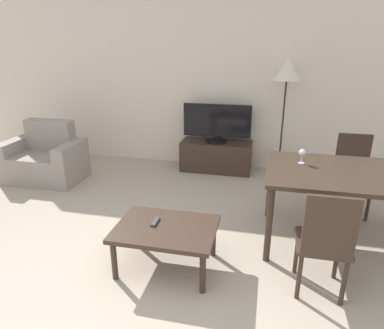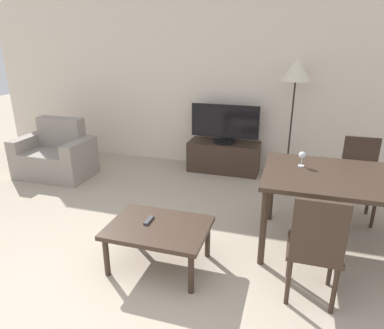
% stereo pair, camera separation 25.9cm
% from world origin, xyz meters
% --- Properties ---
extents(wall_back, '(7.64, 0.06, 2.70)m').
position_xyz_m(wall_back, '(0.00, 3.70, 1.35)').
color(wall_back, beige).
rests_on(wall_back, ground_plane).
extents(armchair, '(1.07, 0.67, 0.83)m').
position_xyz_m(armchair, '(-2.02, 2.51, 0.30)').
color(armchair, gray).
rests_on(armchair, ground_plane).
extents(tv_stand, '(1.06, 0.44, 0.46)m').
position_xyz_m(tv_stand, '(0.31, 3.41, 0.23)').
color(tv_stand, '#38281E').
rests_on(tv_stand, ground_plane).
extents(tv, '(1.01, 0.32, 0.57)m').
position_xyz_m(tv, '(0.31, 3.41, 0.74)').
color(tv, black).
rests_on(tv, tv_stand).
extents(coffee_table, '(0.86, 0.63, 0.40)m').
position_xyz_m(coffee_table, '(0.26, 0.92, 0.35)').
color(coffee_table, '#38281E').
rests_on(coffee_table, ground_plane).
extents(dining_table, '(1.44, 0.98, 0.77)m').
position_xyz_m(dining_table, '(1.79, 1.64, 0.69)').
color(dining_table, '#38281E').
rests_on(dining_table, ground_plane).
extents(dining_chair_near, '(0.40, 0.40, 0.91)m').
position_xyz_m(dining_chair_near, '(1.54, 0.84, 0.50)').
color(dining_chair_near, '#38281E').
rests_on(dining_chair_near, ground_plane).
extents(dining_chair_far, '(0.40, 0.40, 0.91)m').
position_xyz_m(dining_chair_far, '(2.04, 2.44, 0.50)').
color(dining_chair_far, '#38281E').
rests_on(dining_chair_far, ground_plane).
extents(floor_lamp, '(0.39, 0.39, 1.69)m').
position_xyz_m(floor_lamp, '(1.26, 3.37, 1.49)').
color(floor_lamp, black).
rests_on(floor_lamp, ground_plane).
extents(remote_primary, '(0.04, 0.15, 0.02)m').
position_xyz_m(remote_primary, '(0.15, 0.97, 0.41)').
color(remote_primary, '#38383D').
rests_on(remote_primary, coffee_table).
extents(wine_glass_center, '(0.07, 0.07, 0.15)m').
position_xyz_m(wine_glass_center, '(1.40, 1.78, 0.87)').
color(wine_glass_center, silver).
rests_on(wine_glass_center, dining_table).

